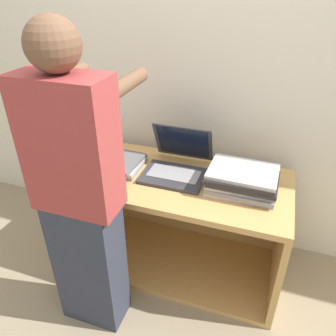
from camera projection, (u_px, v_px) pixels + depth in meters
ground_plane at (156, 297)px, 2.03m from camera, size 12.00×12.00×0.00m
wall_back at (196, 72)px, 2.03m from camera, size 8.00×0.05×2.40m
cart at (176, 215)px, 2.18m from camera, size 1.38×0.65×0.68m
laptop_open at (177, 164)px, 1.97m from camera, size 0.37×0.39×0.27m
laptop_stack_left at (112, 162)px, 2.04m from camera, size 0.38×0.30×0.06m
laptop_stack_right at (242, 180)px, 1.80m from camera, size 0.39×0.30×0.13m
person at (80, 199)px, 1.55m from camera, size 0.40×0.53×1.61m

